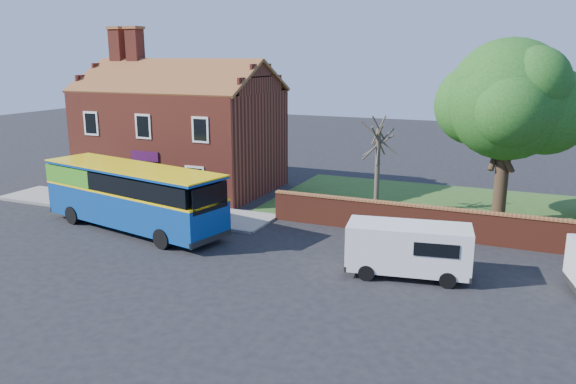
% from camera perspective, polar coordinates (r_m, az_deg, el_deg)
% --- Properties ---
extents(ground, '(120.00, 120.00, 0.00)m').
position_cam_1_polar(ground, '(26.05, -11.66, -6.17)').
color(ground, black).
rests_on(ground, ground).
extents(pavement, '(18.00, 3.50, 0.12)m').
position_cam_1_polar(pavement, '(34.49, -15.80, -1.41)').
color(pavement, gray).
rests_on(pavement, ground).
extents(kerb, '(18.00, 0.15, 0.14)m').
position_cam_1_polar(kerb, '(33.20, -17.69, -2.10)').
color(kerb, slate).
rests_on(kerb, ground).
extents(grass_strip, '(26.00, 12.00, 0.04)m').
position_cam_1_polar(grass_strip, '(34.10, 20.35, -1.99)').
color(grass_strip, '#426B28').
rests_on(grass_strip, ground).
extents(shop_building, '(12.30, 8.13, 10.50)m').
position_cam_1_polar(shop_building, '(38.37, -10.76, 5.46)').
color(shop_building, maroon).
rests_on(shop_building, ground).
extents(boundary_wall, '(22.00, 0.38, 1.60)m').
position_cam_1_polar(boundary_wall, '(28.11, 19.73, -3.48)').
color(boundary_wall, maroon).
rests_on(boundary_wall, ground).
extents(bus, '(11.14, 4.91, 3.29)m').
position_cam_1_polar(bus, '(29.89, -15.92, -0.12)').
color(bus, navy).
rests_on(bus, ground).
extents(van_near, '(5.13, 2.71, 2.14)m').
position_cam_1_polar(van_near, '(23.19, 12.16, -5.55)').
color(van_near, white).
rests_on(van_near, ground).
extents(large_tree, '(7.92, 6.27, 9.66)m').
position_cam_1_polar(large_tree, '(31.59, 21.62, 8.38)').
color(large_tree, black).
rests_on(large_tree, ground).
extents(bare_tree, '(1.97, 2.35, 5.25)m').
position_cam_1_polar(bare_tree, '(31.88, 9.07, 2.60)').
color(bare_tree, '#4C4238').
rests_on(bare_tree, ground).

